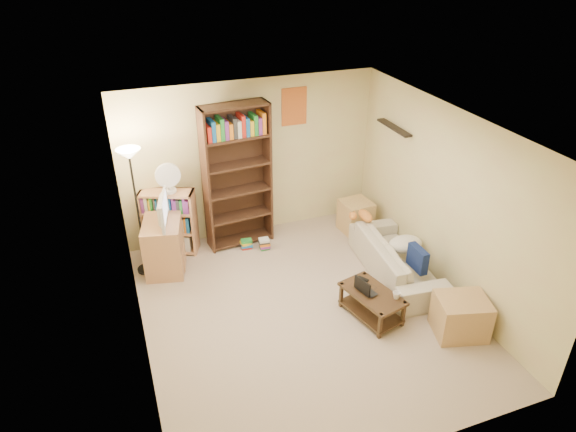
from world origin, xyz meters
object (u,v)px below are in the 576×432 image
Objects in this scene: tall_bookshelf at (237,174)px; short_bookshelf at (169,222)px; sofa at (396,259)px; side_table at (356,216)px; tabby_cat at (363,216)px; mug at (397,295)px; floor_lamp at (132,176)px; coffee_table at (372,301)px; tv_stand at (164,246)px; end_cabinet at (461,316)px; laptop at (369,289)px; television at (159,210)px; desk_fan at (168,178)px.

short_bookshelf is at bearing 169.33° from tall_bookshelf.
sofa is 3.66× the size of side_table.
tabby_cat is (-0.17, 0.74, 0.35)m from sofa.
floor_lamp is (-2.80, 2.25, 1.09)m from mug.
short_bookshelf is at bearing 159.69° from tabby_cat.
coffee_table is (-0.59, -1.43, -0.39)m from tabby_cat.
sofa is at bearing -9.81° from tv_stand.
tall_bookshelf is (-1.30, 2.54, 0.77)m from mug.
laptop is at bearing 140.73° from end_cabinet.
side_table reaches higher than laptop.
tv_stand is 0.50m from short_bookshelf.
tv_stand is 4.13m from end_cabinet.
end_cabinet is (3.45, -2.70, -1.26)m from floor_lamp.
tall_bookshelf is 1.18× the size of floor_lamp.
tabby_cat is 3.36m from floor_lamp.
television is (0.00, 0.00, 0.59)m from tv_stand.
tabby_cat is at bearing -11.10° from floor_lamp.
tv_stand is 1.69× the size of desk_fan.
floor_lamp is at bearing 168.90° from tabby_cat.
tabby_cat reaches higher than side_table.
short_bookshelf reaches higher than tv_stand.
television is at bearing 169.20° from tabby_cat.
television reaches higher than tv_stand.
tabby_cat is 0.61× the size of television.
coffee_table is 2.17m from side_table.
side_table is at bearing -14.78° from tall_bookshelf.
tv_stand is at bearing 34.64° from laptop.
tall_bookshelf is (1.23, 0.36, 0.20)m from television.
television is 0.60m from floor_lamp.
mug is at bearing 153.98° from sofa.
sofa is 4.19× the size of desk_fan.
side_table is (3.10, 0.04, -0.72)m from television.
mug is 0.23× the size of end_cabinet.
sofa is 0.83m from tabby_cat.
side_table reaches higher than coffee_table.
coffee_table is 0.41× the size of tall_bookshelf.
laptop is 0.35× the size of short_bookshelf.
television is 1.29m from tall_bookshelf.
end_cabinet is (3.01, -3.09, -0.26)m from short_bookshelf.
side_table is at bearing 75.52° from mug.
short_bookshelf is (-2.37, 2.64, 0.09)m from mug.
end_cabinet is (0.27, -2.08, -0.37)m from tabby_cat.
tall_bookshelf is 2.20× the size of short_bookshelf.
mug is 0.30× the size of desk_fan.
end_cabinet is (0.88, -0.72, -0.13)m from laptop.
coffee_table is 1.99× the size of desk_fan.
end_cabinet is (0.10, -1.34, -0.02)m from sofa.
coffee_table is 3.13m from television.
sofa is 3.41m from short_bookshelf.
tv_stand is at bearing 139.19° from mug.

